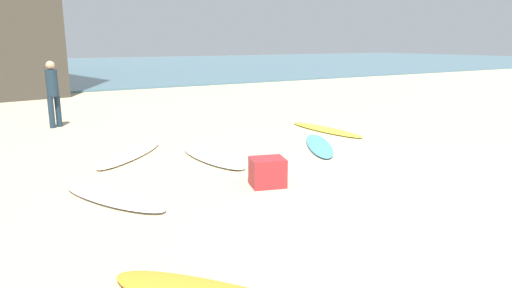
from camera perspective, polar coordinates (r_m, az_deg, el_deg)
name	(u,v)px	position (r m, az deg, el deg)	size (l,w,h in m)	color
ground_plane	(512,218)	(6.50, 29.70, -8.10)	(120.00, 120.00, 0.00)	#C6B28E
ocean_water	(55,68)	(40.72, -24.10, 8.82)	(120.00, 40.00, 0.08)	slate
surfboard_2	(213,157)	(8.36, -5.48, -1.70)	(0.58, 1.97, 0.08)	white
surfboard_3	(130,154)	(8.90, -15.63, -1.28)	(0.51, 2.21, 0.07)	#F2E1C1
surfboard_4	(326,130)	(11.15, 8.83, 1.83)	(0.51, 2.35, 0.06)	yellow
surfboard_5	(113,197)	(6.56, -17.64, -6.41)	(0.54, 1.97, 0.08)	silver
surfboard_6	(319,145)	(9.41, 8.02, -0.16)	(0.48, 2.18, 0.07)	#51A0D8
beachgoer_near	(53,91)	(12.43, -24.37, 6.15)	(0.38, 0.38, 1.67)	#1E3342
beach_cooler	(268,172)	(6.79, 1.47, -3.58)	(0.50, 0.42, 0.43)	#B2282D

